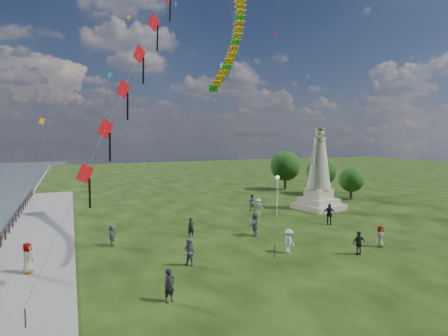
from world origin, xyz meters
name	(u,v)px	position (x,y,z in m)	size (l,w,h in m)	color
waterfront	(12,261)	(-15.24, 8.99, -0.06)	(200.00, 200.00, 1.51)	#333F4D
statue	(319,179)	(12.88, 15.11, 3.28)	(5.00, 5.00, 8.67)	tan
lamppost	(277,187)	(7.05, 13.84, 2.89)	(0.37, 0.37, 4.01)	silver
tree_row	(308,170)	(18.34, 25.00, 3.20)	(6.97, 13.64, 5.66)	#382314
person_0	(169,285)	(-7.40, -0.73, 0.81)	(0.59, 0.39, 1.63)	black
person_1	(190,253)	(-5.09, 3.56, 0.86)	(0.84, 0.52, 1.72)	#595960
person_2	(289,241)	(1.92, 3.54, 0.81)	(1.05, 0.54, 1.62)	silver
person_3	(359,243)	(5.97, 1.39, 0.80)	(0.94, 0.48, 1.60)	black
person_4	(380,237)	(8.62, 2.19, 0.75)	(0.74, 0.45, 1.51)	#595960
person_5	(112,235)	(-8.99, 9.70, 0.80)	(1.48, 0.64, 1.59)	#595960
person_6	(191,227)	(-3.02, 9.86, 0.75)	(0.55, 0.36, 1.50)	black
person_7	(251,202)	(5.93, 17.24, 0.89)	(0.87, 0.54, 1.78)	#595960
person_8	(258,206)	(5.78, 15.35, 0.79)	(1.02, 0.53, 1.58)	silver
person_9	(329,214)	(9.54, 9.05, 0.94)	(1.10, 0.56, 1.88)	black
person_10	(28,260)	(-14.02, 5.73, 0.89)	(0.87, 0.53, 1.77)	#595960
person_11	(255,224)	(1.72, 8.24, 0.96)	(1.77, 0.77, 1.91)	#595960
red_kite_train	(138,60)	(-7.74, 4.63, 12.28)	(9.61, 9.35, 19.72)	black
small_kites	(199,87)	(2.15, 23.22, 13.39)	(30.78, 18.70, 23.49)	teal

